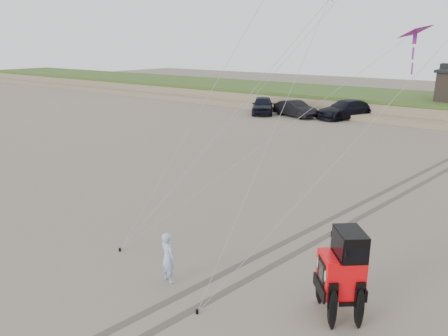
{
  "coord_description": "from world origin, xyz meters",
  "views": [
    {
      "loc": [
        8.01,
        -9.19,
        7.04
      ],
      "look_at": [
        -1.24,
        3.0,
        2.6
      ],
      "focal_mm": 35.0,
      "sensor_mm": 36.0,
      "label": 1
    }
  ],
  "objects_px": {
    "truck_b": "(295,109)",
    "jeep": "(340,282)",
    "truck_a": "(263,105)",
    "man": "(168,257)",
    "truck_c": "(345,109)"
  },
  "relations": [
    {
      "from": "truck_b",
      "to": "jeep",
      "type": "xyz_separation_m",
      "value": [
        16.32,
        -27.89,
        0.19
      ]
    },
    {
      "from": "jeep",
      "to": "man",
      "type": "bearing_deg",
      "value": -113.0
    },
    {
      "from": "truck_c",
      "to": "man",
      "type": "distance_m",
      "value": 32.12
    },
    {
      "from": "truck_a",
      "to": "truck_b",
      "type": "relative_size",
      "value": 1.07
    },
    {
      "from": "truck_b",
      "to": "man",
      "type": "height_order",
      "value": "man"
    },
    {
      "from": "truck_c",
      "to": "jeep",
      "type": "xyz_separation_m",
      "value": [
        12.0,
        -29.77,
        0.09
      ]
    },
    {
      "from": "truck_b",
      "to": "jeep",
      "type": "bearing_deg",
      "value": -131.06
    },
    {
      "from": "man",
      "to": "truck_c",
      "type": "bearing_deg",
      "value": -66.07
    },
    {
      "from": "man",
      "to": "truck_a",
      "type": "bearing_deg",
      "value": -51.68
    },
    {
      "from": "jeep",
      "to": "man",
      "type": "height_order",
      "value": "jeep"
    },
    {
      "from": "truck_a",
      "to": "jeep",
      "type": "bearing_deg",
      "value": -84.95
    },
    {
      "from": "jeep",
      "to": "man",
      "type": "xyz_separation_m",
      "value": [
        -4.78,
        -1.53,
        -0.17
      ]
    },
    {
      "from": "truck_a",
      "to": "jeep",
      "type": "relative_size",
      "value": 0.97
    },
    {
      "from": "truck_c",
      "to": "man",
      "type": "xyz_separation_m",
      "value": [
        7.22,
        -31.3,
        -0.07
      ]
    },
    {
      "from": "truck_a",
      "to": "truck_b",
      "type": "xyz_separation_m",
      "value": [
        3.52,
        0.34,
        -0.08
      ]
    }
  ]
}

